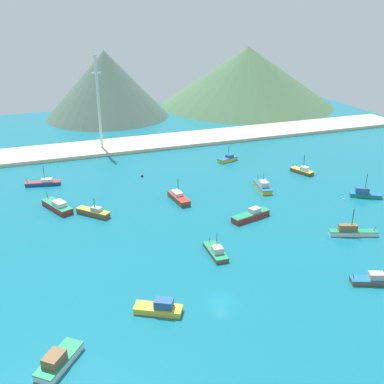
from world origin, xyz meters
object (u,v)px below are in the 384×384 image
(fishing_boat_0, at_px, (262,186))
(radio_tower, at_px, (99,103))
(fishing_boat_2, at_px, (179,198))
(fishing_boat_4, at_px, (216,251))
(buoy_1, at_px, (142,176))
(fishing_boat_11, at_px, (58,206))
(fishing_boat_9, at_px, (372,279))
(fishing_boat_7, at_px, (365,194))
(buoy_0, at_px, (343,199))
(fishing_boat_15, at_px, (44,183))
(fishing_boat_1, at_px, (251,215))
(fishing_boat_12, at_px, (228,159))
(fishing_boat_6, at_px, (302,171))
(fishing_boat_10, at_px, (160,308))
(fishing_boat_13, at_px, (352,231))
(fishing_boat_5, at_px, (94,212))
(fishing_boat_3, at_px, (58,360))

(fishing_boat_0, bearing_deg, radio_tower, 124.47)
(fishing_boat_0, relative_size, fishing_boat_2, 1.07)
(fishing_boat_4, xyz_separation_m, radio_tower, (-9.66, 81.67, 16.24))
(fishing_boat_2, xyz_separation_m, buoy_1, (-4.59, 21.20, -0.75))
(fishing_boat_11, bearing_deg, fishing_boat_9, -46.19)
(fishing_boat_7, xyz_separation_m, buoy_0, (-6.58, 0.28, -0.85))
(fishing_boat_7, height_order, fishing_boat_9, fishing_boat_7)
(fishing_boat_15, relative_size, radio_tower, 0.30)
(fishing_boat_1, bearing_deg, radio_tower, 109.61)
(fishing_boat_2, distance_m, fishing_boat_12, 36.70)
(fishing_boat_1, distance_m, fishing_boat_6, 37.99)
(fishing_boat_6, xyz_separation_m, fishing_boat_15, (-76.02, 17.00, -0.09))
(buoy_1, relative_size, radio_tower, 0.03)
(buoy_1, bearing_deg, fishing_boat_1, -64.80)
(fishing_boat_0, xyz_separation_m, radio_tower, (-36.21, 52.75, 16.00))
(fishing_boat_10, height_order, radio_tower, radio_tower)
(fishing_boat_13, bearing_deg, fishing_boat_11, 148.64)
(fishing_boat_15, bearing_deg, fishing_boat_7, -25.63)
(fishing_boat_11, relative_size, fishing_boat_13, 1.03)
(buoy_1, bearing_deg, radio_tower, 102.26)
(fishing_boat_10, xyz_separation_m, fishing_boat_12, (44.29, 69.89, -0.15))
(fishing_boat_4, xyz_separation_m, fishing_boat_9, (23.34, -19.90, 0.06))
(fishing_boat_0, xyz_separation_m, fishing_boat_1, (-11.75, -15.93, -0.07))
(fishing_boat_5, bearing_deg, fishing_boat_9, -47.21)
(fishing_boat_0, distance_m, radio_tower, 65.95)
(fishing_boat_4, xyz_separation_m, fishing_boat_6, (44.58, 36.59, 0.08))
(fishing_boat_2, height_order, fishing_boat_6, fishing_boat_2)
(fishing_boat_11, bearing_deg, fishing_boat_0, -5.98)
(fishing_boat_6, distance_m, fishing_boat_10, 79.73)
(fishing_boat_9, relative_size, fishing_boat_15, 0.78)
(fishing_boat_10, xyz_separation_m, buoy_1, (13.62, 65.27, -0.77))
(fishing_boat_0, bearing_deg, fishing_boat_10, -134.71)
(fishing_boat_5, relative_size, fishing_boat_9, 1.03)
(fishing_boat_13, bearing_deg, fishing_boat_9, -117.30)
(fishing_boat_9, distance_m, buoy_1, 75.29)
(fishing_boat_1, xyz_separation_m, fishing_boat_6, (29.77, 23.60, -0.09))
(fishing_boat_11, bearing_deg, fishing_boat_7, -14.35)
(fishing_boat_5, xyz_separation_m, fishing_boat_15, (-10.39, 25.55, -0.17))
(fishing_boat_4, bearing_deg, fishing_boat_7, 16.20)
(fishing_boat_2, bearing_deg, radio_tower, 102.24)
(fishing_boat_2, relative_size, fishing_boat_4, 1.11)
(fishing_boat_5, xyz_separation_m, fishing_boat_7, (71.05, -13.52, 0.08))
(fishing_boat_9, bearing_deg, fishing_boat_15, 126.70)
(fishing_boat_4, xyz_separation_m, fishing_boat_7, (50.00, 14.52, 0.24))
(fishing_boat_0, xyz_separation_m, fishing_boat_3, (-60.36, -50.33, -0.02))
(fishing_boat_10, xyz_separation_m, buoy_0, (59.96, 29.41, -0.81))
(fishing_boat_5, xyz_separation_m, buoy_0, (64.47, -13.24, -0.77))
(fishing_boat_1, relative_size, buoy_0, 17.12)
(fishing_boat_10, xyz_separation_m, fishing_boat_13, (48.79, 11.98, 0.01))
(fishing_boat_7, bearing_deg, fishing_boat_15, 154.37)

